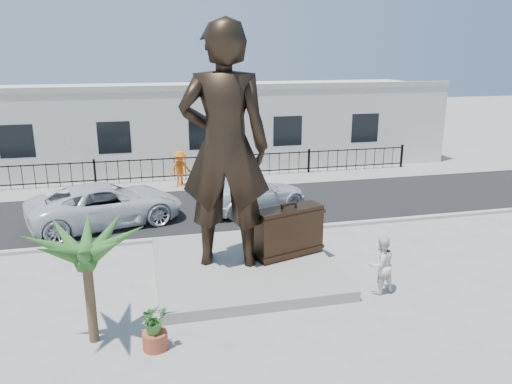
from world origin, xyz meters
TOP-DOWN VIEW (x-y plane):
  - ground at (0.00, 0.00)m, footprint 100.00×100.00m
  - street at (0.00, 8.00)m, footprint 40.00×7.00m
  - curb at (0.00, 4.50)m, footprint 40.00×0.25m
  - far_sidewalk at (0.00, 12.00)m, footprint 40.00×2.50m
  - plinth at (-0.50, 1.50)m, footprint 5.20×5.20m
  - fence at (0.00, 12.80)m, footprint 22.00×0.10m
  - building at (0.00, 17.00)m, footprint 28.00×7.00m
  - statue at (-1.00, 1.60)m, footprint 2.87×2.25m
  - suitcase at (0.94, 1.69)m, footprint 2.27×1.30m
  - tourist at (2.83, -0.71)m, footprint 0.89×0.75m
  - car_white at (-4.67, 6.75)m, footprint 6.18×4.08m
  - car_silver at (1.13, 7.19)m, footprint 5.02×3.26m
  - worker at (-1.46, 11.63)m, footprint 1.28×1.03m
  - palm_tree at (-4.62, -1.37)m, footprint 1.80×1.80m
  - planter at (-3.27, -2.00)m, footprint 0.56×0.56m
  - shrub at (-3.27, -2.00)m, footprint 0.74×0.69m

SIDE VIEW (x-z plane):
  - ground at x=0.00m, z-range 0.00..0.00m
  - palm_tree at x=-4.62m, z-range -1.60..1.60m
  - street at x=0.00m, z-range 0.00..0.01m
  - far_sidewalk at x=0.00m, z-range 0.00..0.02m
  - curb at x=0.00m, z-range 0.00..0.12m
  - plinth at x=-0.50m, z-range 0.00..0.30m
  - planter at x=-3.27m, z-range 0.00..0.40m
  - fence at x=0.00m, z-range 0.00..1.20m
  - car_silver at x=1.13m, z-range 0.01..1.36m
  - shrub at x=-3.27m, z-range 0.40..1.06m
  - car_white at x=-4.67m, z-range 0.01..1.59m
  - tourist at x=2.83m, z-range 0.00..1.63m
  - worker at x=-1.46m, z-range 0.02..1.75m
  - suitcase at x=0.94m, z-range 0.30..1.83m
  - building at x=0.00m, z-range 0.00..4.40m
  - statue at x=-1.00m, z-range 0.30..7.25m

